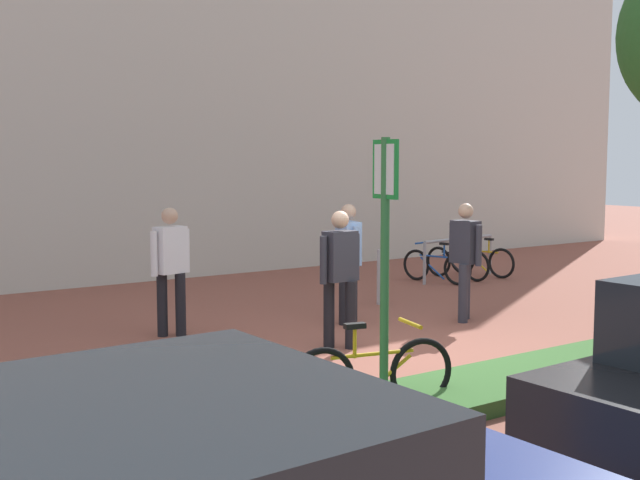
{
  "coord_description": "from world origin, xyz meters",
  "views": [
    {
      "loc": [
        -6.04,
        -7.14,
        2.34
      ],
      "look_at": [
        -0.23,
        1.34,
        1.3
      ],
      "focal_mm": 44.53,
      "sensor_mm": 36.0,
      "label": 1
    }
  ],
  "objects_px": {
    "person_suited_navy": "(465,254)",
    "person_casual_tan": "(171,263)",
    "bike_at_sign": "(373,375)",
    "person_suited_dark": "(340,270)",
    "parking_sign_post": "(385,238)",
    "bollard_steel": "(382,277)",
    "bike_rack_cluster": "(459,262)",
    "person_shirt_blue": "(348,255)"
  },
  "relations": [
    {
      "from": "parking_sign_post",
      "to": "person_shirt_blue",
      "type": "bearing_deg",
      "value": 57.83
    },
    {
      "from": "bike_rack_cluster",
      "to": "bollard_steel",
      "type": "distance_m",
      "value": 3.25
    },
    {
      "from": "bollard_steel",
      "to": "person_shirt_blue",
      "type": "bearing_deg",
      "value": -146.18
    },
    {
      "from": "person_suited_navy",
      "to": "person_shirt_blue",
      "type": "bearing_deg",
      "value": 151.42
    },
    {
      "from": "person_suited_navy",
      "to": "person_suited_dark",
      "type": "height_order",
      "value": "same"
    },
    {
      "from": "person_suited_dark",
      "to": "person_suited_navy",
      "type": "bearing_deg",
      "value": 8.0
    },
    {
      "from": "person_casual_tan",
      "to": "bollard_steel",
      "type": "bearing_deg",
      "value": 3.8
    },
    {
      "from": "bike_rack_cluster",
      "to": "bollard_steel",
      "type": "xyz_separation_m",
      "value": [
        -2.98,
        -1.28,
        0.1
      ]
    },
    {
      "from": "bollard_steel",
      "to": "person_suited_dark",
      "type": "height_order",
      "value": "person_suited_dark"
    },
    {
      "from": "bike_rack_cluster",
      "to": "bollard_steel",
      "type": "bearing_deg",
      "value": -156.7
    },
    {
      "from": "person_shirt_blue",
      "to": "person_suited_dark",
      "type": "relative_size",
      "value": 1.0
    },
    {
      "from": "parking_sign_post",
      "to": "person_suited_navy",
      "type": "xyz_separation_m",
      "value": [
        3.79,
        2.81,
        -0.67
      ]
    },
    {
      "from": "person_suited_navy",
      "to": "person_casual_tan",
      "type": "relative_size",
      "value": 1.0
    },
    {
      "from": "bike_at_sign",
      "to": "person_suited_navy",
      "type": "xyz_separation_m",
      "value": [
        3.73,
        2.58,
        0.63
      ]
    },
    {
      "from": "bike_rack_cluster",
      "to": "person_suited_dark",
      "type": "relative_size",
      "value": 1.22
    },
    {
      "from": "bike_at_sign",
      "to": "bike_rack_cluster",
      "type": "distance_m",
      "value": 8.6
    },
    {
      "from": "parking_sign_post",
      "to": "person_casual_tan",
      "type": "relative_size",
      "value": 1.48
    },
    {
      "from": "bollard_steel",
      "to": "person_suited_navy",
      "type": "relative_size",
      "value": 0.52
    },
    {
      "from": "person_casual_tan",
      "to": "person_suited_dark",
      "type": "xyz_separation_m",
      "value": [
        1.46,
        -1.82,
        0.0
      ]
    },
    {
      "from": "bike_rack_cluster",
      "to": "bollard_steel",
      "type": "relative_size",
      "value": 2.33
    },
    {
      "from": "parking_sign_post",
      "to": "person_suited_dark",
      "type": "height_order",
      "value": "parking_sign_post"
    },
    {
      "from": "bike_at_sign",
      "to": "person_casual_tan",
      "type": "distance_m",
      "value": 4.1
    },
    {
      "from": "person_suited_navy",
      "to": "person_suited_dark",
      "type": "xyz_separation_m",
      "value": [
        -2.5,
        -0.35,
        0.0
      ]
    },
    {
      "from": "person_shirt_blue",
      "to": "person_suited_dark",
      "type": "height_order",
      "value": "same"
    },
    {
      "from": "bollard_steel",
      "to": "person_suited_navy",
      "type": "height_order",
      "value": "person_suited_navy"
    },
    {
      "from": "bike_rack_cluster",
      "to": "person_casual_tan",
      "type": "distance_m",
      "value": 6.97
    },
    {
      "from": "bollard_steel",
      "to": "person_shirt_blue",
      "type": "relative_size",
      "value": 0.52
    },
    {
      "from": "bollard_steel",
      "to": "person_casual_tan",
      "type": "relative_size",
      "value": 0.52
    },
    {
      "from": "person_suited_navy",
      "to": "parking_sign_post",
      "type": "bearing_deg",
      "value": -143.39
    },
    {
      "from": "bike_at_sign",
      "to": "bollard_steel",
      "type": "height_order",
      "value": "bollard_steel"
    },
    {
      "from": "bike_rack_cluster",
      "to": "parking_sign_post",
      "type": "bearing_deg",
      "value": -138.64
    },
    {
      "from": "parking_sign_post",
      "to": "person_casual_tan",
      "type": "bearing_deg",
      "value": 92.22
    },
    {
      "from": "person_shirt_blue",
      "to": "bollard_steel",
      "type": "bearing_deg",
      "value": 33.82
    },
    {
      "from": "bike_rack_cluster",
      "to": "person_casual_tan",
      "type": "relative_size",
      "value": 1.22
    },
    {
      "from": "person_suited_dark",
      "to": "person_shirt_blue",
      "type": "bearing_deg",
      "value": 49.64
    },
    {
      "from": "bollard_steel",
      "to": "person_suited_dark",
      "type": "distance_m",
      "value": 3.16
    },
    {
      "from": "bike_at_sign",
      "to": "person_suited_dark",
      "type": "distance_m",
      "value": 2.62
    },
    {
      "from": "parking_sign_post",
      "to": "bollard_steel",
      "type": "xyz_separation_m",
      "value": [
        3.63,
        4.53,
        -1.21
      ]
    },
    {
      "from": "person_suited_navy",
      "to": "person_casual_tan",
      "type": "distance_m",
      "value": 4.22
    },
    {
      "from": "parking_sign_post",
      "to": "bike_at_sign",
      "type": "xyz_separation_m",
      "value": [
        0.06,
        0.24,
        -1.31
      ]
    },
    {
      "from": "bike_rack_cluster",
      "to": "person_suited_dark",
      "type": "bearing_deg",
      "value": -147.77
    },
    {
      "from": "person_suited_navy",
      "to": "person_casual_tan",
      "type": "bearing_deg",
      "value": 159.67
    }
  ]
}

